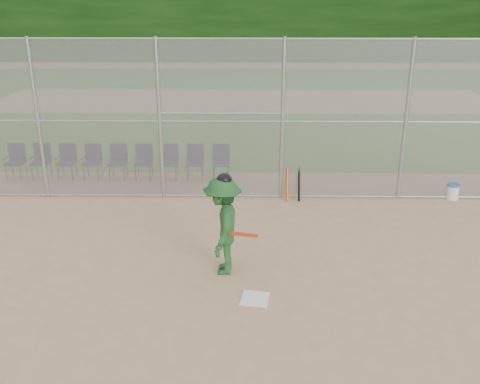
{
  "coord_description": "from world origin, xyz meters",
  "views": [
    {
      "loc": [
        0.15,
        -7.81,
        5.0
      ],
      "look_at": [
        0.0,
        2.5,
        1.1
      ],
      "focal_mm": 40.0,
      "sensor_mm": 36.0,
      "label": 1
    }
  ],
  "objects_px": {
    "batter_at_plate": "(223,225)",
    "water_cooler": "(453,191)",
    "home_plate": "(255,298)",
    "chair_0": "(15,162)"
  },
  "relations": [
    {
      "from": "home_plate",
      "to": "batter_at_plate",
      "type": "xyz_separation_m",
      "value": [
        -0.59,
        0.99,
        0.94
      ]
    },
    {
      "from": "water_cooler",
      "to": "home_plate",
      "type": "bearing_deg",
      "value": -136.58
    },
    {
      "from": "water_cooler",
      "to": "chair_0",
      "type": "xyz_separation_m",
      "value": [
        -11.79,
        1.46,
        0.28
      ]
    },
    {
      "from": "batter_at_plate",
      "to": "water_cooler",
      "type": "xyz_separation_m",
      "value": [
        5.69,
        3.84,
        -0.75
      ]
    },
    {
      "from": "home_plate",
      "to": "water_cooler",
      "type": "xyz_separation_m",
      "value": [
        5.1,
        4.82,
        0.19
      ]
    },
    {
      "from": "home_plate",
      "to": "batter_at_plate",
      "type": "distance_m",
      "value": 1.49
    },
    {
      "from": "batter_at_plate",
      "to": "water_cooler",
      "type": "relative_size",
      "value": 4.93
    },
    {
      "from": "batter_at_plate",
      "to": "water_cooler",
      "type": "distance_m",
      "value": 6.9
    },
    {
      "from": "batter_at_plate",
      "to": "water_cooler",
      "type": "height_order",
      "value": "batter_at_plate"
    },
    {
      "from": "batter_at_plate",
      "to": "chair_0",
      "type": "relative_size",
      "value": 2.05
    }
  ]
}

